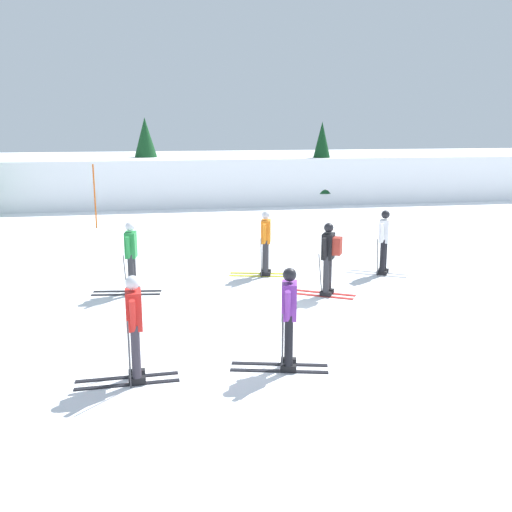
{
  "coord_description": "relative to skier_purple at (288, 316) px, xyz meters",
  "views": [
    {
      "loc": [
        -2.12,
        -10.64,
        4.01
      ],
      "look_at": [
        0.17,
        2.55,
        0.9
      ],
      "focal_mm": 41.48,
      "sensor_mm": 36.0,
      "label": 1
    }
  ],
  "objects": [
    {
      "name": "ground_plane",
      "position": [
        0.05,
        1.8,
        -0.92
      ],
      "size": [
        120.0,
        120.0,
        0.0
      ],
      "primitive_type": "plane",
      "color": "white"
    },
    {
      "name": "skier_red",
      "position": [
        -2.45,
        -0.05,
        0.0
      ],
      "size": [
        1.61,
        1.0,
        1.71
      ],
      "color": "black",
      "rests_on": "ground"
    },
    {
      "name": "conifer_far_left",
      "position": [
        -2.36,
        20.6,
        1.5
      ],
      "size": [
        1.92,
        1.92,
        4.09
      ],
      "color": "#513823",
      "rests_on": "ground"
    },
    {
      "name": "trail_marker_pole",
      "position": [
        -4.23,
        13.76,
        0.28
      ],
      "size": [
        0.06,
        0.06,
        2.39
      ],
      "primitive_type": "cylinder",
      "color": "#C65614",
      "rests_on": "ground"
    },
    {
      "name": "skier_purple",
      "position": [
        0.0,
        0.0,
        0.0
      ],
      "size": [
        1.64,
        0.98,
        1.71
      ],
      "color": "black",
      "rests_on": "ground"
    },
    {
      "name": "skier_black",
      "position": [
        1.85,
        3.89,
        0.04
      ],
      "size": [
        1.58,
        1.1,
        1.71
      ],
      "color": "red",
      "rests_on": "ground"
    },
    {
      "name": "skier_green",
      "position": [
        -2.65,
        4.84,
        -0.0
      ],
      "size": [
        1.63,
        1.0,
        1.71
      ],
      "color": "black",
      "rests_on": "ground"
    },
    {
      "name": "skier_orange",
      "position": [
        0.75,
        5.93,
        0.0
      ],
      "size": [
        1.64,
        0.98,
        1.71
      ],
      "color": "gold",
      "rests_on": "ground"
    },
    {
      "name": "conifer_far_centre",
      "position": [
        5.93,
        18.79,
        1.3
      ],
      "size": [
        1.61,
        1.61,
        3.89
      ],
      "color": "#513823",
      "rests_on": "ground"
    },
    {
      "name": "skier_white",
      "position": [
        3.82,
        5.5,
        -0.0
      ],
      "size": [
        1.56,
        1.14,
        1.71
      ],
      "color": "silver",
      "rests_on": "ground"
    },
    {
      "name": "far_snow_ridge",
      "position": [
        0.05,
        21.96,
        0.19
      ],
      "size": [
        80.0,
        7.84,
        2.21
      ],
      "primitive_type": "cube",
      "color": "white",
      "rests_on": "ground"
    }
  ]
}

